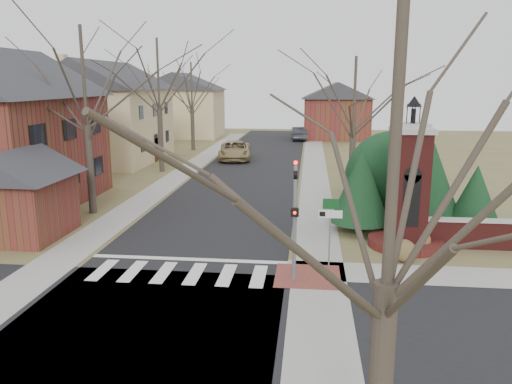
# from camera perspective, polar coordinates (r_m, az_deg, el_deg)

# --- Properties ---
(ground) EXTENTS (120.00, 120.00, 0.00)m
(ground) POSITION_cam_1_polar(r_m,az_deg,el_deg) (18.47, -9.39, -10.08)
(ground) COLOR brown
(ground) RESTS_ON ground
(main_street) EXTENTS (8.00, 70.00, 0.01)m
(main_street) POSITION_cam_1_polar(r_m,az_deg,el_deg) (39.33, -0.87, 2.18)
(main_street) COLOR black
(main_street) RESTS_ON ground
(cross_street) EXTENTS (120.00, 8.00, 0.01)m
(cross_street) POSITION_cam_1_polar(r_m,az_deg,el_deg) (15.87, -12.36, -14.12)
(cross_street) COLOR black
(cross_street) RESTS_ON ground
(crosswalk_zone) EXTENTS (8.00, 2.20, 0.02)m
(crosswalk_zone) POSITION_cam_1_polar(r_m,az_deg,el_deg) (19.18, -8.75, -9.15)
(crosswalk_zone) COLOR silver
(crosswalk_zone) RESTS_ON ground
(stop_bar) EXTENTS (8.00, 0.35, 0.02)m
(stop_bar) POSITION_cam_1_polar(r_m,az_deg,el_deg) (20.54, -7.68, -7.64)
(stop_bar) COLOR silver
(stop_bar) RESTS_ON ground
(sidewalk_right_main) EXTENTS (2.00, 60.00, 0.02)m
(sidewalk_right_main) POSITION_cam_1_polar(r_m,az_deg,el_deg) (39.04, 6.74, 2.03)
(sidewalk_right_main) COLOR gray
(sidewalk_right_main) RESTS_ON ground
(sidewalk_left) EXTENTS (2.00, 60.00, 0.02)m
(sidewalk_left) POSITION_cam_1_polar(r_m,az_deg,el_deg) (40.29, -8.23, 2.31)
(sidewalk_left) COLOR gray
(sidewalk_left) RESTS_ON ground
(curb_apron) EXTENTS (2.40, 2.40, 0.02)m
(curb_apron) POSITION_cam_1_polar(r_m,az_deg,el_deg) (18.77, 5.93, -9.56)
(curb_apron) COLOR brown
(curb_apron) RESTS_ON ground
(traffic_signal_pole) EXTENTS (0.28, 0.41, 4.50)m
(traffic_signal_pole) POSITION_cam_1_polar(r_m,az_deg,el_deg) (17.55, 4.47, -2.23)
(traffic_signal_pole) COLOR slate
(traffic_signal_pole) RESTS_ON ground
(sign_post) EXTENTS (0.90, 0.07, 2.75)m
(sign_post) POSITION_cam_1_polar(r_m,az_deg,el_deg) (19.10, 8.46, -3.10)
(sign_post) COLOR slate
(sign_post) RESTS_ON ground
(brick_gate_monument) EXTENTS (3.20, 3.20, 6.47)m
(brick_gate_monument) POSITION_cam_1_polar(r_m,az_deg,el_deg) (22.35, 16.96, -0.65)
(brick_gate_monument) COLOR #571C19
(brick_gate_monument) RESTS_ON ground
(house_stucco_left) EXTENTS (9.80, 12.80, 9.28)m
(house_stucco_left) POSITION_cam_1_polar(r_m,az_deg,el_deg) (47.15, -16.82, 8.99)
(house_stucco_left) COLOR beige
(house_stucco_left) RESTS_ON ground
(garage_left) EXTENTS (4.80, 4.80, 4.29)m
(garage_left) POSITION_cam_1_polar(r_m,az_deg,el_deg) (25.22, -25.74, 0.26)
(garage_left) COLOR brown
(garage_left) RESTS_ON ground
(house_distant_left) EXTENTS (10.80, 8.80, 8.53)m
(house_distant_left) POSITION_cam_1_polar(r_m,az_deg,el_deg) (66.61, -8.52, 9.95)
(house_distant_left) COLOR beige
(house_distant_left) RESTS_ON ground
(house_distant_right) EXTENTS (8.80, 8.80, 7.30)m
(house_distant_right) POSITION_cam_1_polar(r_m,az_deg,el_deg) (64.57, 9.17, 9.32)
(house_distant_right) COLOR brown
(house_distant_right) RESTS_ON ground
(evergreen_near) EXTENTS (2.80, 2.80, 4.10)m
(evergreen_near) POSITION_cam_1_polar(r_m,az_deg,el_deg) (24.00, 11.89, 0.83)
(evergreen_near) COLOR #473D33
(evergreen_near) RESTS_ON ground
(evergreen_mid) EXTENTS (3.40, 3.40, 4.70)m
(evergreen_mid) POSITION_cam_1_polar(r_m,az_deg,el_deg) (25.65, 19.02, 1.84)
(evergreen_mid) COLOR #473D33
(evergreen_mid) RESTS_ON ground
(evergreen_far) EXTENTS (2.40, 2.40, 3.30)m
(evergreen_far) POSITION_cam_1_polar(r_m,az_deg,el_deg) (25.36, 23.80, -0.28)
(evergreen_far) COLOR #473D33
(evergreen_far) RESTS_ON ground
(evergreen_mass) EXTENTS (4.80, 4.80, 4.80)m
(evergreen_mass) POSITION_cam_1_polar(r_m,az_deg,el_deg) (26.65, 15.25, 2.03)
(evergreen_mass) COLOR black
(evergreen_mass) RESTS_ON ground
(bare_tree_0) EXTENTS (8.05, 8.05, 11.15)m
(bare_tree_0) POSITION_cam_1_polar(r_m,az_deg,el_deg) (28.00, -19.17, 13.17)
(bare_tree_0) COLOR #473D33
(bare_tree_0) RESTS_ON ground
(bare_tree_1) EXTENTS (8.40, 8.40, 11.64)m
(bare_tree_1) POSITION_cam_1_polar(r_m,az_deg,el_deg) (40.18, -11.15, 13.67)
(bare_tree_1) COLOR #473D33
(bare_tree_1) RESTS_ON ground
(bare_tree_2) EXTENTS (7.35, 7.35, 10.19)m
(bare_tree_2) POSITION_cam_1_polar(r_m,az_deg,el_deg) (52.85, -7.40, 12.37)
(bare_tree_2) COLOR #473D33
(bare_tree_2) RESTS_ON ground
(bare_tree_3) EXTENTS (7.00, 7.00, 9.70)m
(bare_tree_3) POSITION_cam_1_polar(r_m,az_deg,el_deg) (32.52, 11.25, 11.64)
(bare_tree_3) COLOR #473D33
(bare_tree_3) RESTS_ON ground
(bare_tree_4) EXTENTS (6.65, 6.65, 9.21)m
(bare_tree_4) POSITION_cam_1_polar(r_m,az_deg,el_deg) (7.54, 15.70, 6.86)
(bare_tree_4) COLOR #473D33
(bare_tree_4) RESTS_ON ground
(pickup_truck) EXTENTS (3.49, 6.37, 1.69)m
(pickup_truck) POSITION_cam_1_polar(r_m,az_deg,el_deg) (46.16, -2.44, 4.76)
(pickup_truck) COLOR #978252
(pickup_truck) RESTS_ON ground
(distant_car) EXTENTS (2.13, 5.07, 1.63)m
(distant_car) POSITION_cam_1_polar(r_m,az_deg,el_deg) (62.09, 4.94, 6.68)
(distant_car) COLOR #313439
(distant_car) RESTS_ON ground
(dry_shrub_left) EXTENTS (0.92, 0.92, 0.92)m
(dry_shrub_left) POSITION_cam_1_polar(r_m,az_deg,el_deg) (20.84, 16.57, -6.45)
(dry_shrub_left) COLOR brown
(dry_shrub_left) RESTS_ON ground
(dry_shrub_right) EXTENTS (0.81, 0.81, 0.81)m
(dry_shrub_right) POSITION_cam_1_polar(r_m,az_deg,el_deg) (22.55, 18.35, -5.27)
(dry_shrub_right) COLOR brown
(dry_shrub_right) RESTS_ON ground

